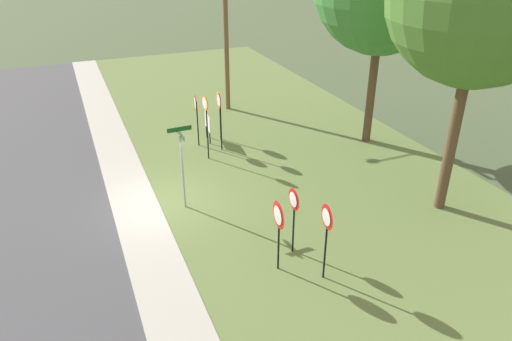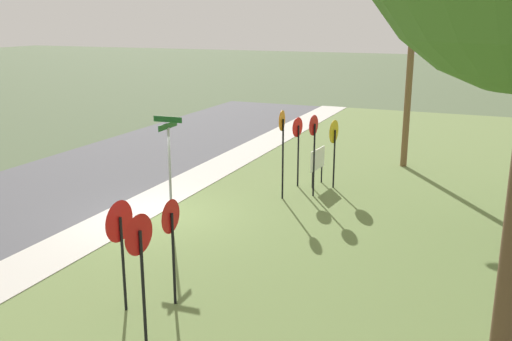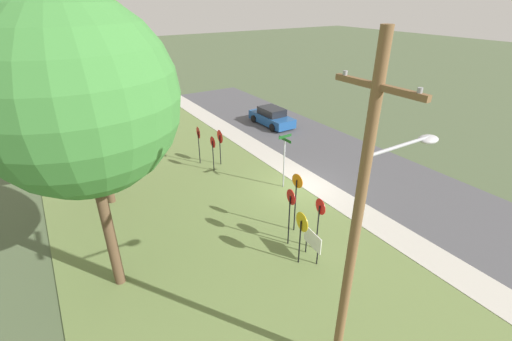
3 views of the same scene
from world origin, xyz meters
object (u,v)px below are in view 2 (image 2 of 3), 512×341
object	(u,v)px
utility_pole	(408,36)
yield_sign_near_left	(171,228)
stop_sign_far_center	(298,137)
notice_board	(318,161)
street_name_post	(169,162)
stop_sign_far_left	(282,137)
yield_sign_near_right	(139,249)
stop_sign_near_left	(334,139)
stop_sign_near_right	(314,139)
yield_sign_far_left	(119,230)

from	to	relation	value
utility_pole	yield_sign_near_left	bearing A→B (deg)	-10.24
stop_sign_far_center	notice_board	world-z (taller)	stop_sign_far_center
street_name_post	notice_board	xyz separation A→B (m)	(-5.25, 2.48, -0.94)
stop_sign_far_left	yield_sign_near_right	distance (m)	8.60
yield_sign_near_right	street_name_post	xyz separation A→B (m)	(-5.16, -2.55, 0.03)
yield_sign_near_right	street_name_post	distance (m)	5.75
stop_sign_near_left	notice_board	size ratio (longest dim) A/B	1.81
stop_sign_near_right	stop_sign_far_left	distance (m)	1.03
stop_sign_far_left	yield_sign_far_left	size ratio (longest dim) A/B	1.26
stop_sign_near_right	yield_sign_near_left	world-z (taller)	stop_sign_near_right
stop_sign_near_left	yield_sign_near_right	world-z (taller)	yield_sign_near_right
street_name_post	stop_sign_near_right	bearing A→B (deg)	144.06
stop_sign_far_center	yield_sign_far_left	xyz separation A→B (m)	(9.21, -0.35, -0.04)
yield_sign_near_right	stop_sign_near_right	bearing A→B (deg)	-175.34
stop_sign_near_left	stop_sign_near_right	bearing A→B (deg)	-10.84
stop_sign_near_right	yield_sign_far_left	size ratio (longest dim) A/B	1.17
stop_sign_near_left	stop_sign_far_left	distance (m)	2.12
stop_sign_far_left	yield_sign_far_left	bearing A→B (deg)	-7.20
stop_sign_near_right	stop_sign_far_left	size ratio (longest dim) A/B	0.93
street_name_post	stop_sign_far_left	bearing A→B (deg)	148.70
stop_sign_far_left	notice_board	bearing A→B (deg)	157.62
stop_sign_far_center	stop_sign_near_left	bearing A→B (deg)	113.93
yield_sign_far_left	utility_pole	world-z (taller)	utility_pole
yield_sign_near_right	yield_sign_far_left	xyz separation A→B (m)	(-0.83, -1.01, -0.11)
stop_sign_far_left	yield_sign_far_left	distance (m)	7.76
yield_sign_near_left	utility_pole	xyz separation A→B (m)	(-12.73, 2.30, 3.22)
stop_sign_near_left	stop_sign_far_center	size ratio (longest dim) A/B	0.97
yield_sign_near_left	stop_sign_far_center	bearing A→B (deg)	-177.69
yield_sign_far_left	notice_board	size ratio (longest dim) A/B	1.76
stop_sign_far_left	street_name_post	world-z (taller)	street_name_post
yield_sign_near_left	yield_sign_far_left	size ratio (longest dim) A/B	0.97
stop_sign_near_left	stop_sign_far_center	bearing A→B (deg)	-69.81
stop_sign_far_center	stop_sign_near_right	bearing A→B (deg)	53.14
stop_sign_near_right	stop_sign_far_center	xyz separation A→B (m)	(-0.84, -0.80, -0.18)
stop_sign_far_left	utility_pole	world-z (taller)	utility_pole
stop_sign_near_right	yield_sign_near_left	distance (m)	7.81
yield_sign_near_left	notice_board	size ratio (longest dim) A/B	1.71
stop_sign_near_right	yield_sign_near_right	bearing A→B (deg)	5.72
yield_sign_near_left	yield_sign_near_right	distance (m)	1.44
stop_sign_near_right	street_name_post	bearing A→B (deg)	-27.00
stop_sign_far_center	street_name_post	world-z (taller)	street_name_post
yield_sign_near_right	notice_board	distance (m)	10.45
yield_sign_near_right	notice_board	size ratio (longest dim) A/B	1.88
stop_sign_near_left	utility_pole	distance (m)	5.18
utility_pole	stop_sign_near_left	bearing A→B (deg)	-22.33
stop_sign_far_left	yield_sign_near_left	size ratio (longest dim) A/B	1.29
stop_sign_near_right	yield_sign_near_right	distance (m)	9.21
stop_sign_far_center	stop_sign_far_left	bearing A→B (deg)	9.53
stop_sign_far_left	stop_sign_near_right	bearing A→B (deg)	123.70
stop_sign_near_right	yield_sign_near_right	size ratio (longest dim) A/B	1.10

